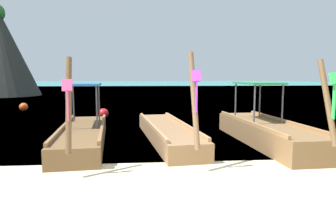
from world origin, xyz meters
name	(u,v)px	position (x,y,z in m)	size (l,w,h in m)	color
ground	(188,196)	(0.00, 0.00, 0.00)	(120.00, 120.00, 0.00)	beige
sea_water	(146,86)	(0.00, 62.14, 0.00)	(120.00, 120.00, 0.00)	teal
longtail_boat_pink_ribbon	(83,134)	(-2.57, 4.34, 0.32)	(1.74, 6.05, 2.47)	brown
longtail_boat_violet_ribbon	(167,132)	(0.01, 4.66, 0.26)	(1.79, 6.33, 2.61)	olive
longtail_boat_green_ribbon	(266,131)	(3.00, 4.00, 0.37)	(1.54, 5.97, 2.44)	brown
mooring_buoy_near	(103,113)	(-2.66, 10.14, 0.25)	(0.49, 0.49, 0.49)	red
mooring_buoy_far	(24,107)	(-7.74, 13.77, 0.25)	(0.48, 0.48, 0.48)	#EA5119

